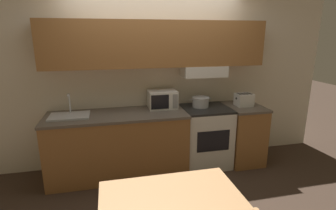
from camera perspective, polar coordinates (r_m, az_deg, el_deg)
The scene contains 9 objects.
ground_plane at distance 4.31m, azimuth -2.45°, elevation -11.48°, with size 16.00×16.00×0.00m, color #3D2D23.
wall_back at distance 3.82m, azimuth -2.26°, elevation 8.95°, with size 5.48×0.38×2.55m.
lower_counter_main at distance 3.76m, azimuth -10.73°, elevation -8.39°, with size 1.89×0.70×0.89m.
lower_counter_right_stub at distance 4.25m, azimuth 15.83°, elevation -5.92°, with size 0.52×0.70×0.89m.
stove_range at distance 4.02m, azimuth 8.06°, elevation -6.70°, with size 0.68×0.64×0.89m.
cooking_pot at distance 3.90m, azimuth 7.10°, elevation 0.74°, with size 0.33×0.25×0.15m.
microwave at distance 3.80m, azimuth -1.23°, elevation 1.25°, with size 0.40×0.31×0.26m.
toaster at distance 4.08m, azimuth 16.20°, elevation 1.13°, with size 0.25×0.20×0.19m.
sink_basin at distance 3.64m, azimuth -20.68°, elevation -2.14°, with size 0.50×0.35×0.29m.
Camera 1 is at (-0.69, -3.80, 1.93)m, focal length 28.00 mm.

